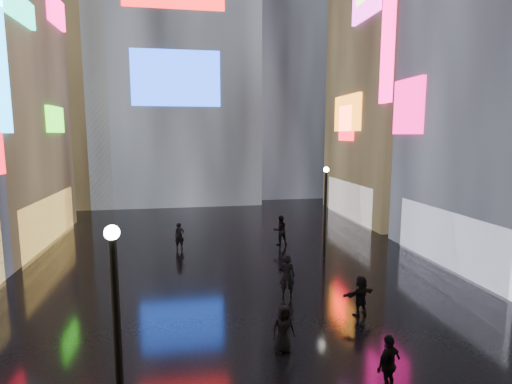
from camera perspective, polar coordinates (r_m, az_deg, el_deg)
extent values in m
plane|color=black|center=(22.40, -3.62, -9.82)|extent=(140.00, 140.00, 0.00)
cube|color=#FFC659|center=(29.06, -27.44, -3.48)|extent=(0.20, 10.00, 3.00)
cube|color=#30D017|center=(30.24, -26.76, 9.22)|extent=(0.25, 3.00, 1.71)
cube|color=#17DCA7|center=(26.13, -31.13, 21.90)|extent=(0.25, 4.84, 1.37)
cube|color=#E70B67|center=(33.10, -26.66, 22.06)|extent=(0.25, 3.32, 1.94)
cube|color=white|center=(23.24, 25.81, -6.13)|extent=(0.20, 9.00, 3.00)
cube|color=#E70B67|center=(25.95, 20.95, 11.34)|extent=(0.25, 2.99, 3.26)
cube|color=#E70B67|center=(29.28, 18.44, 21.80)|extent=(0.25, 1.40, 10.00)
cube|color=black|center=(36.84, 21.21, 18.76)|extent=(10.00, 12.00, 28.00)
cube|color=white|center=(34.37, 13.12, -1.08)|extent=(0.20, 9.00, 3.00)
cube|color=orange|center=(34.18, 12.91, 10.93)|extent=(0.25, 4.92, 2.91)
cube|color=red|center=(34.26, 12.78, 9.55)|extent=(0.25, 2.63, 2.87)
cube|color=#194CFF|center=(38.41, -11.36, 15.66)|extent=(8.00, 0.20, 5.00)
cube|color=black|center=(49.54, 3.63, 19.95)|extent=(12.00, 12.00, 34.00)
cube|color=black|center=(45.13, -25.87, 15.16)|extent=(10.00, 10.00, 26.00)
cylinder|color=black|center=(9.18, -19.06, -21.14)|extent=(0.16, 0.16, 5.00)
sphere|color=white|center=(8.26, -19.89, -5.48)|extent=(0.30, 0.30, 0.30)
cylinder|color=black|center=(22.21, 9.84, -3.40)|extent=(0.16, 0.16, 5.00)
sphere|color=white|center=(21.85, 10.01, 3.16)|extent=(0.30, 0.30, 0.30)
imported|color=black|center=(12.19, 18.42, -22.30)|extent=(1.04, 0.82, 1.65)
imported|color=black|center=(13.53, 3.90, -18.86)|extent=(0.83, 0.61, 1.56)
imported|color=black|center=(16.37, 14.72, -14.14)|extent=(1.51, 0.87, 1.56)
imported|color=black|center=(24.78, -10.87, -6.22)|extent=(0.67, 0.52, 1.63)
imported|color=black|center=(25.32, 3.50, -5.48)|extent=(0.99, 0.81, 1.87)
imported|color=black|center=(13.03, 3.95, -14.24)|extent=(1.24, 1.24, 0.80)
imported|color=black|center=(17.49, 4.45, -11.86)|extent=(0.78, 0.63, 1.87)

